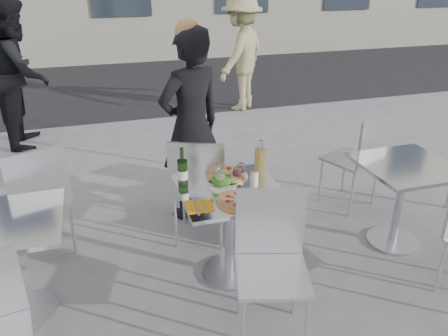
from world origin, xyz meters
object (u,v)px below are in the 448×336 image
object	(u,v)px
pedestrian_a	(20,74)
wineglass_red_a	(237,173)
side_chair_lfar	(38,194)
side_chair_rfar	(361,154)
chair_near	(271,253)
salad_plate	(222,181)
wineglass_white_b	(217,169)
carafe	(260,162)
pedestrian_b	(241,53)
side_table_left	(9,249)
wine_bottle	(183,171)
wineglass_red_b	(241,169)
main_table	(230,214)
pizza_near	(239,201)
wineglass_white_a	(220,176)
woman_diner	(191,127)
side_table_right	(402,187)
sugar_shaker	(254,176)
chair_far	(199,183)
pizza_far	(226,175)
napkin_left	(199,206)
napkin_right	(275,199)

from	to	relation	value
pedestrian_a	wineglass_red_a	world-z (taller)	pedestrian_a
side_chair_lfar	side_chair_rfar	distance (m)	2.88
chair_near	salad_plate	distance (m)	0.69
wineglass_white_b	carafe	bearing A→B (deg)	1.46
chair_near	pedestrian_b	world-z (taller)	pedestrian_b
side_chair_rfar	wineglass_red_a	xyz separation A→B (m)	(-1.45, -0.61, 0.28)
side_chair_lfar	carafe	xyz separation A→B (m)	(1.65, -0.52, 0.28)
pedestrian_a	carafe	xyz separation A→B (m)	(2.02, -3.34, -0.07)
side_chair_rfar	carafe	xyz separation A→B (m)	(-1.23, -0.50, 0.29)
side_table_left	wine_bottle	size ratio (longest dim) A/B	2.54
side_chair_rfar	wineglass_red_b	bearing A→B (deg)	-0.19
main_table	pizza_near	xyz separation A→B (m)	(0.00, -0.20, 0.22)
main_table	wineglass_white_a	distance (m)	0.33
woman_diner	wineglass_white_b	bearing A→B (deg)	66.88
side_table_right	main_table	bearing A→B (deg)	180.00
pedestrian_a	sugar_shaker	distance (m)	3.95
main_table	sugar_shaker	xyz separation A→B (m)	(0.20, 0.05, 0.26)
pizza_near	salad_plate	size ratio (longest dim) A/B	1.37
main_table	pedestrian_b	distance (m)	4.41
carafe	side_table_left	bearing A→B (deg)	-175.49
salad_plate	chair_far	bearing A→B (deg)	100.27
pedestrian_b	wineglass_white_a	distance (m)	4.41
chair_far	pizza_far	size ratio (longest dim) A/B	2.92
chair_far	chair_near	bearing A→B (deg)	123.07
side_table_left	wineglass_white_b	world-z (taller)	wineglass_white_b
side_table_right	pedestrian_a	xyz separation A→B (m)	(-3.24, 3.49, 0.40)
pizza_near	chair_near	bearing A→B (deg)	-77.05
chair_near	napkin_left	world-z (taller)	chair_near
main_table	wineglass_white_b	bearing A→B (deg)	115.31
side_chair_rfar	woman_diner	bearing A→B (deg)	-34.97
pizza_far	wineglass_red_a	xyz separation A→B (m)	(0.04, -0.17, 0.09)
side_table_left	napkin_right	bearing A→B (deg)	-7.56
side_table_right	pizza_near	size ratio (longest dim) A/B	2.49
chair_near	pedestrian_a	world-z (taller)	pedestrian_a
napkin_right	pizza_far	bearing A→B (deg)	124.33
salad_plate	pedestrian_b	bearing A→B (deg)	69.27
sugar_shaker	wineglass_red_b	size ratio (longest dim) A/B	0.68
wineglass_white_a	wineglass_red_a	xyz separation A→B (m)	(0.14, 0.02, 0.00)
pedestrian_a	wineglass_red_a	bearing A→B (deg)	-150.15
woman_diner	wineglass_white_a	bearing A→B (deg)	66.41
side_table_right	salad_plate	world-z (taller)	salad_plate
wine_bottle	side_table_left	bearing A→B (deg)	-172.68
wine_bottle	wineglass_red_a	distance (m)	0.39
salad_plate	wineglass_red_b	distance (m)	0.17
side_chair_rfar	chair_near	bearing A→B (deg)	18.79
pedestrian_b	sugar_shaker	world-z (taller)	pedestrian_b
side_chair_rfar	salad_plate	distance (m)	1.67
side_chair_lfar	salad_plate	bearing A→B (deg)	137.35
wine_bottle	napkin_right	bearing A→B (deg)	-34.62
salad_plate	main_table	bearing A→B (deg)	-57.24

